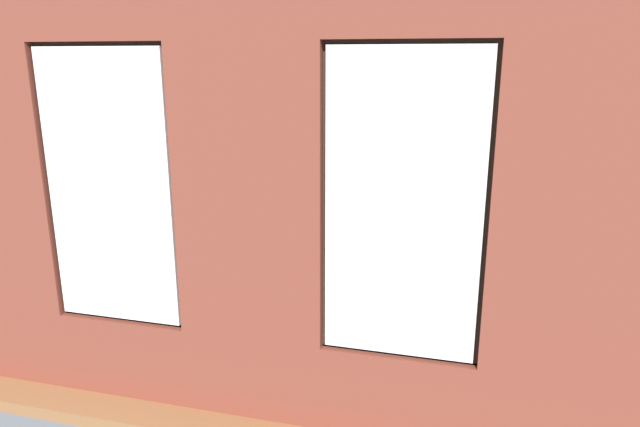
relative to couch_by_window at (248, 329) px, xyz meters
The scene contains 17 objects.
ground_plane 2.20m from the couch_by_window, 98.15° to the right, with size 7.24×6.35×0.10m, color #99663D.
brick_wall_with_windows 1.49m from the couch_by_window, 115.32° to the left, with size 6.64×0.30×3.30m.
white_wall_right 3.78m from the couch_by_window, 33.26° to the right, with size 0.10×5.35×3.30m, color white.
couch_by_window is the anchor object (origin of this frame).
couch_left 3.50m from the couch_by_window, 146.74° to the right, with size 1.00×1.84×0.80m.
coffee_table 2.40m from the couch_by_window, 87.10° to the right, with size 1.38×0.82×0.46m.
cup_ceramic 2.53m from the couch_by_window, 83.29° to the right, with size 0.07×0.07×0.09m, color #33567F.
candle_jar 2.35m from the couch_by_window, 76.74° to the right, with size 0.08×0.08×0.09m, color #B7333D.
remote_black 2.56m from the couch_by_window, 95.81° to the right, with size 0.05×0.17×0.02m, color black.
media_console 3.31m from the couch_by_window, 36.37° to the right, with size 1.02×0.42×0.50m, color black.
tv_flatscreen 3.35m from the couch_by_window, 36.41° to the right, with size 1.04×0.20×0.73m.
papasan_chair 3.88m from the couch_by_window, 90.47° to the right, with size 1.16×1.16×0.71m.
potted_plant_mid_room_small 3.21m from the couch_by_window, 110.21° to the right, with size 0.35×0.35×0.64m.
potted_plant_foreground_right 4.88m from the couch_by_window, 61.04° to the right, with size 0.67×0.68×0.96m.
potted_plant_beside_window_right 1.16m from the couch_by_window, ahead, with size 0.80×0.80×1.45m.
potted_plant_by_left_couch 4.13m from the couch_by_window, 127.76° to the right, with size 0.34×0.34×0.64m.
potted_plant_corner_near_left 5.31m from the couch_by_window, 125.48° to the right, with size 0.36×0.36×0.71m.
Camera 1 is at (-1.44, 6.30, 2.58)m, focal length 32.00 mm.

